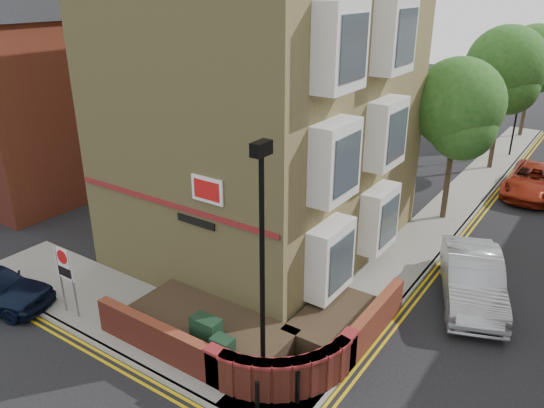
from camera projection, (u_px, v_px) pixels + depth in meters
The scene contains 22 objects.
ground at pixel (183, 392), 13.16m from camera, with size 120.00×120.00×0.00m, color black.
pavement_corner at pixel (132, 315), 16.10m from camera, with size 13.00×3.00×0.12m, color gray.
pavement_main at pixel (456, 203), 24.28m from camera, with size 2.00×32.00×0.12m, color gray.
kerb_side at pixel (91, 341), 14.95m from camera, with size 13.00×0.15×0.12m, color gray.
kerb_main_near at pixel (479, 208), 23.76m from camera, with size 0.15×32.00×0.12m, color gray.
yellow_lines_side at pixel (84, 347), 14.78m from camera, with size 13.00×0.28×0.01m, color gold.
yellow_lines_main at pixel (484, 210), 23.65m from camera, with size 0.28×32.00×0.01m, color gold.
corner_building at pixel (270, 82), 18.32m from camera, with size 8.95×10.40×13.60m.
garden_wall at pixel (244, 340), 15.06m from camera, with size 6.80×6.00×1.20m, color maroon, non-canonical shape.
lamppost at pixel (262, 273), 11.95m from camera, with size 0.25×0.50×6.30m.
utility_cabinet_large at pixel (207, 337), 14.02m from camera, with size 0.80×0.45×1.20m, color #16321F.
utility_cabinet_small at pixel (223, 356), 13.40m from camera, with size 0.55×0.40×1.10m, color #16321F.
bollard_near at pixel (257, 398), 12.20m from camera, with size 0.11×0.11×0.90m, color black.
bollard_far at pixel (298, 388), 12.50m from camera, with size 0.11×0.11×0.90m, color black.
zone_sign at pixel (65, 269), 15.50m from camera, with size 0.72×0.07×2.20m.
side_building at pixel (61, 92), 25.29m from camera, with size 6.40×10.40×9.00m.
tree_near at pixel (457, 111), 21.00m from camera, with size 3.64×3.65×6.70m.
tree_mid at pixel (505, 72), 26.90m from camera, with size 4.03×4.03×7.42m.
tree_far at pixel (534, 60), 33.10m from camera, with size 3.81×3.81×7.00m.
traffic_light_assembly at pixel (517, 109), 29.87m from camera, with size 0.20×0.16×4.20m.
silver_car_near at pixel (472, 279), 16.68m from camera, with size 1.67×4.79×1.58m, color gray.
red_car_main at pixel (534, 180), 25.20m from camera, with size 2.34×5.08×1.41m, color maroon.
Camera 1 is at (7.65, -7.27, 9.40)m, focal length 35.00 mm.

